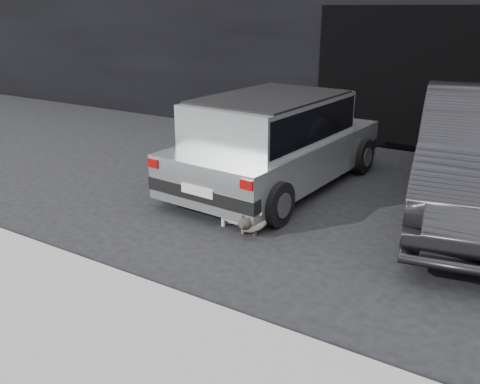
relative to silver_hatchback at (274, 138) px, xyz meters
The scene contains 7 objects.
ground 1.17m from the silver_hatchback, 69.75° to the right, with size 80.00×80.00×0.00m, color black.
building_facade 5.60m from the silver_hatchback, 75.75° to the left, with size 34.00×4.00×5.00m, color black.
garage_opening 3.45m from the silver_hatchback, 67.41° to the left, with size 4.00×0.10×2.60m, color black.
curb 3.75m from the silver_hatchback, 69.16° to the right, with size 18.00×0.25×0.12m, color gray.
silver_hatchback is the anchor object (origin of this frame).
cat_siamese 1.81m from the silver_hatchback, 69.58° to the right, with size 0.34×0.85×0.29m.
cat_white 1.76m from the silver_hatchback, 75.94° to the right, with size 0.83×0.35×0.39m.
Camera 1 is at (3.12, -5.60, 2.55)m, focal length 38.00 mm.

